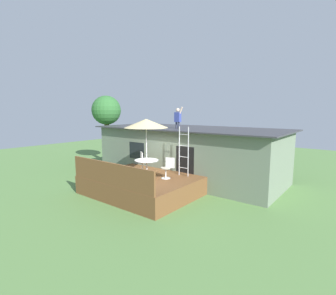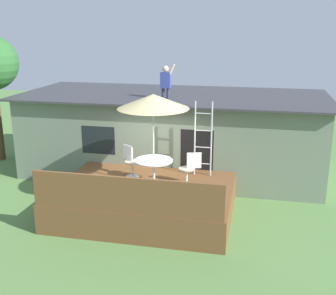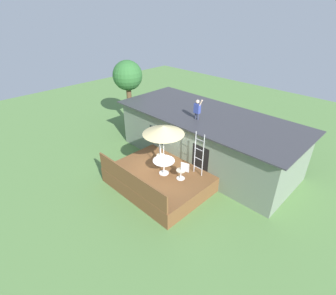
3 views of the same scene
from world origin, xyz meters
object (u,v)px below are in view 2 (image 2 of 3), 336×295
(patio_umbrella, at_px, (153,101))
(step_ladder, at_px, (203,139))
(patio_table, at_px, (154,165))
(patio_chair_right, at_px, (189,169))
(patio_chair_left, at_px, (131,161))
(person_figure, at_px, (166,80))

(patio_umbrella, relative_size, step_ladder, 1.15)
(patio_table, distance_m, patio_chair_right, 0.99)
(patio_table, height_order, step_ladder, step_ladder)
(step_ladder, height_order, patio_chair_right, step_ladder)
(patio_umbrella, bearing_deg, patio_table, 15.71)
(patio_umbrella, xyz_separation_m, step_ladder, (1.19, 1.14, -1.25))
(patio_umbrella, relative_size, patio_chair_left, 2.76)
(patio_table, relative_size, patio_chair_right, 1.13)
(patio_chair_left, bearing_deg, person_figure, 109.27)
(patio_umbrella, relative_size, person_figure, 2.29)
(patio_chair_left, bearing_deg, patio_table, 0.00)
(patio_table, relative_size, patio_chair_left, 1.13)
(patio_table, relative_size, person_figure, 0.94)
(patio_umbrella, distance_m, patio_chair_right, 2.13)
(patio_table, xyz_separation_m, patio_chair_left, (-0.83, 0.58, -0.13))
(step_ladder, xyz_separation_m, person_figure, (-1.44, 1.53, 1.48))
(patio_table, xyz_separation_m, patio_chair_right, (0.94, 0.28, -0.13))
(patio_chair_left, relative_size, patio_chair_right, 1.00)
(person_figure, height_order, patio_chair_left, person_figure)
(step_ladder, distance_m, patio_chair_right, 1.10)
(step_ladder, bearing_deg, patio_chair_left, -164.36)
(patio_table, height_order, patio_chair_left, patio_chair_left)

